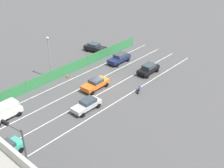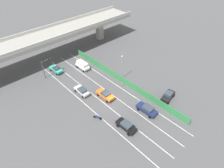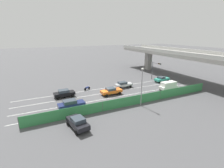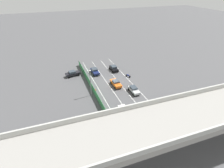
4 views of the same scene
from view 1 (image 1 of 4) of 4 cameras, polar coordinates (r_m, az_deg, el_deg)
name	(u,v)px [view 1 (image 1 of 4)]	position (r m, az deg, el deg)	size (l,w,h in m)	color
ground_plane	(103,84)	(46.23, -1.74, -0.01)	(300.00, 300.00, 0.00)	#4C4C4F
lane_line_left_edge	(113,104)	(41.29, 0.23, -3.90)	(0.14, 42.44, 0.01)	silver
lane_line_mid_left	(96,96)	(43.24, -3.07, -2.28)	(0.14, 42.44, 0.01)	silver
lane_line_mid_right	(81,88)	(45.34, -6.07, -0.79)	(0.14, 42.44, 0.01)	silver
lane_line_right_edge	(67,81)	(47.59, -8.80, 0.56)	(0.14, 42.44, 0.01)	silver
green_fence	(60,73)	(48.43, -10.25, 2.19)	(0.10, 38.54, 1.84)	#338447
car_sedan_silver	(87,104)	(39.73, -4.96, -4.00)	(1.93, 4.38, 1.56)	#B7BABC
car_taxi_orange	(95,84)	(44.58, -3.26, 0.08)	(2.18, 4.75, 1.61)	orange
car_sedan_black	(148,69)	(49.44, 7.16, 3.02)	(2.11, 4.36, 1.64)	black
car_van_white	(4,111)	(40.21, -20.44, -4.97)	(2.12, 4.54, 2.12)	silver
car_sedan_navy	(119,58)	(52.99, 1.45, 5.15)	(2.15, 4.73, 1.71)	navy
car_taxi_teal	(4,150)	(34.49, -20.39, -12.05)	(2.27, 4.46, 1.54)	teal
motorcycle	(139,89)	(44.14, 5.34, -0.97)	(1.01, 1.79, 0.93)	black
parked_sedan_dark	(95,47)	(57.78, -3.38, 7.21)	(4.62, 2.62, 1.72)	black
traffic_light	(17,138)	(30.98, -18.19, -10.03)	(3.16, 0.57, 5.26)	#47474C
street_lamp	(49,54)	(47.08, -12.23, 5.78)	(0.60, 0.36, 7.16)	gray
traffic_cone	(67,76)	(48.72, -8.75, 1.64)	(0.47, 0.47, 0.59)	orange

